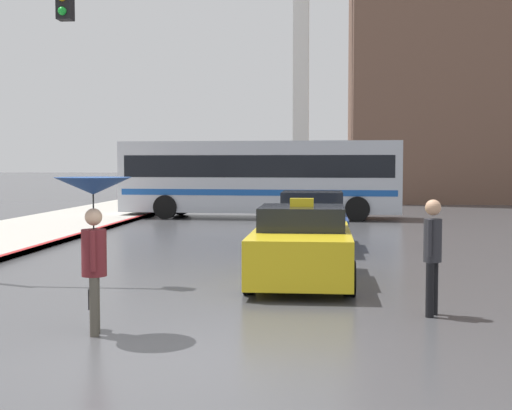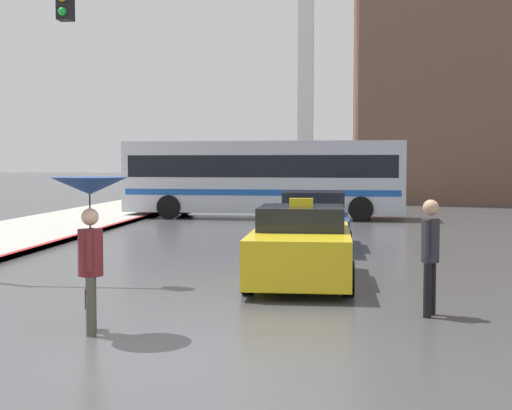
% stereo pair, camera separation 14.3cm
% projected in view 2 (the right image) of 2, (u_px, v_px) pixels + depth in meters
% --- Properties ---
extents(ground_plane, '(300.00, 300.00, 0.00)m').
position_uv_depth(ground_plane, '(157.00, 364.00, 7.98)').
color(ground_plane, '#424244').
extents(taxi, '(1.91, 4.04, 1.59)m').
position_uv_depth(taxi, '(301.00, 247.00, 13.39)').
color(taxi, gold).
rests_on(taxi, ground_plane).
extents(sedan_red, '(1.91, 4.12, 1.49)m').
position_uv_depth(sedan_red, '(314.00, 223.00, 18.75)').
color(sedan_red, navy).
rests_on(sedan_red, ground_plane).
extents(city_bus, '(11.40, 3.17, 3.11)m').
position_uv_depth(city_bus, '(264.00, 176.00, 29.02)').
color(city_bus, '#B2B7C1').
rests_on(city_bus, ground_plane).
extents(pedestrian_with_umbrella, '(1.00, 1.00, 2.07)m').
position_uv_depth(pedestrian_with_umbrella, '(90.00, 211.00, 9.29)').
color(pedestrian_with_umbrella, '#4C473D').
rests_on(pedestrian_with_umbrella, ground_plane).
extents(pedestrian_man, '(0.35, 0.41, 1.72)m').
position_uv_depth(pedestrian_man, '(430.00, 249.00, 10.41)').
color(pedestrian_man, black).
rests_on(pedestrian_man, ground_plane).
extents(monument_cross, '(7.97, 0.90, 18.11)m').
position_uv_depth(monument_cross, '(306.00, 24.00, 41.10)').
color(monument_cross, white).
rests_on(monument_cross, ground_plane).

